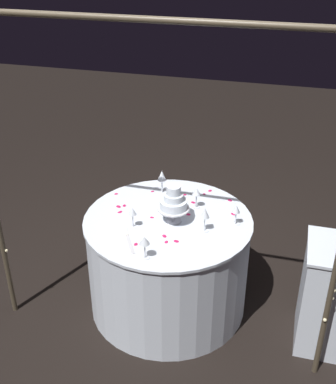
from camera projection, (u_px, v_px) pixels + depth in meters
name	position (u px, v px, depth m)	size (l,w,h in m)	color
ground_plane	(168.00, 303.00, 3.78)	(12.00, 12.00, 0.00)	black
decorative_arch	(150.00, 152.00, 2.76)	(2.26, 0.06, 2.18)	#473D2D
main_table	(168.00, 263.00, 3.60)	(1.19, 1.19, 0.76)	silver
side_table	(334.00, 297.00, 3.26)	(0.45, 0.45, 0.78)	silver
tiered_cake	(173.00, 202.00, 3.31)	(0.22, 0.22, 0.28)	silver
wine_glass_0	(236.00, 210.00, 3.30)	(0.06, 0.06, 0.15)	silver
wine_glass_1	(205.00, 214.00, 3.22)	(0.06, 0.06, 0.17)	silver
wine_glass_2	(162.00, 176.00, 3.67)	(0.07, 0.07, 0.19)	silver
wine_glass_3	(145.00, 242.00, 2.96)	(0.06, 0.06, 0.16)	silver
wine_glass_4	(133.00, 213.00, 3.27)	(0.06, 0.06, 0.15)	silver
wine_glass_5	(196.00, 193.00, 3.49)	(0.06, 0.06, 0.16)	silver
cake_knife	(128.00, 239.00, 3.19)	(0.17, 0.27, 0.01)	silver
rose_petal_0	(178.00, 189.00, 3.78)	(0.04, 0.03, 0.00)	#C61951
rose_petal_1	(193.00, 202.00, 3.61)	(0.04, 0.02, 0.00)	#C61951
rose_petal_2	(184.00, 195.00, 3.71)	(0.04, 0.02, 0.00)	#C61951
rose_petal_3	(152.00, 191.00, 3.75)	(0.03, 0.02, 0.00)	#C61951
rose_petal_4	(233.00, 214.00, 3.46)	(0.04, 0.03, 0.00)	#C61951
rose_petal_5	(176.00, 241.00, 3.17)	(0.04, 0.03, 0.00)	#C61951
rose_petal_6	(120.00, 212.00, 3.49)	(0.03, 0.02, 0.00)	#C61951
rose_petal_7	(230.00, 200.00, 3.63)	(0.04, 0.03, 0.00)	#C61951
rose_petal_8	(188.00, 214.00, 3.46)	(0.04, 0.03, 0.00)	#C61951
rose_petal_9	(124.00, 206.00, 3.57)	(0.03, 0.02, 0.00)	#C61951
rose_petal_10	(116.00, 194.00, 3.72)	(0.03, 0.02, 0.00)	#C61951
rose_petal_11	(204.00, 194.00, 3.72)	(0.03, 0.02, 0.00)	#C61951
rose_petal_12	(164.00, 236.00, 3.22)	(0.04, 0.03, 0.00)	#C61951
rose_petal_13	(136.00, 244.00, 3.14)	(0.03, 0.02, 0.00)	#C61951
rose_petal_14	(120.00, 212.00, 3.49)	(0.03, 0.02, 0.00)	#C61951
rose_petal_15	(152.00, 217.00, 3.42)	(0.03, 0.02, 0.00)	#C61951
rose_petal_16	(166.00, 242.00, 3.16)	(0.03, 0.02, 0.00)	#C61951
rose_petal_17	(177.00, 198.00, 3.67)	(0.03, 0.02, 0.00)	#C61951
rose_petal_18	(210.00, 191.00, 3.76)	(0.04, 0.03, 0.00)	#C61951
rose_petal_19	(182.00, 199.00, 3.65)	(0.04, 0.03, 0.00)	#C61951
rose_petal_20	(119.00, 207.00, 3.55)	(0.04, 0.03, 0.00)	#C61951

